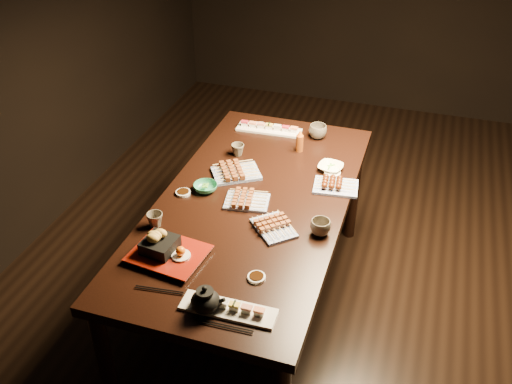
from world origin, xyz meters
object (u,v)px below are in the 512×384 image
(sushi_platter_near, at_px, (228,306))
(teacup_far_left, at_px, (238,150))
(yakitori_plate_left, at_px, (236,170))
(edamame_bowl_green, at_px, (206,187))
(tempura_tray, at_px, (168,247))
(teapot, at_px, (205,299))
(edamame_bowl_cream, at_px, (330,167))
(teacup_far_right, at_px, (318,131))
(dining_table, at_px, (253,259))
(sushi_platter_far, at_px, (269,127))
(yakitori_plate_center, at_px, (247,198))
(teacup_mid_right, at_px, (320,227))
(teacup_near_left, at_px, (155,220))
(yakitori_plate_right, at_px, (274,225))
(condiment_bottle, at_px, (300,141))

(sushi_platter_near, height_order, teacup_far_left, teacup_far_left)
(yakitori_plate_left, height_order, edamame_bowl_green, yakitori_plate_left)
(tempura_tray, height_order, teapot, same)
(sushi_platter_near, relative_size, edamame_bowl_green, 3.13)
(edamame_bowl_cream, distance_m, teapot, 1.17)
(teacup_far_right, bearing_deg, sushi_platter_near, -90.76)
(dining_table, height_order, yakitori_plate_left, yakitori_plate_left)
(sushi_platter_far, height_order, yakitori_plate_center, yakitori_plate_center)
(yakitori_plate_left, height_order, teapot, teapot)
(dining_table, xyz_separation_m, edamame_bowl_green, (-0.25, 0.01, 0.39))
(yakitori_plate_center, height_order, teacup_mid_right, teacup_mid_right)
(yakitori_plate_left, bearing_deg, dining_table, -84.20)
(sushi_platter_far, xyz_separation_m, tempura_tray, (-0.08, -1.23, 0.03))
(sushi_platter_near, distance_m, teapot, 0.09)
(dining_table, relative_size, teapot, 13.34)
(edamame_bowl_green, height_order, teacup_far_right, teacup_far_right)
(tempura_tray, distance_m, teacup_mid_right, 0.68)
(dining_table, distance_m, teacup_mid_right, 0.57)
(teacup_near_left, height_order, teacup_mid_right, teacup_mid_right)
(tempura_tray, xyz_separation_m, teacup_far_right, (0.37, 1.24, -0.02))
(dining_table, height_order, teacup_far_left, teacup_far_left)
(edamame_bowl_green, xyz_separation_m, edamame_bowl_cream, (0.56, 0.39, -0.00))
(yakitori_plate_right, distance_m, edamame_bowl_green, 0.46)
(sushi_platter_far, relative_size, yakitori_plate_left, 1.60)
(yakitori_plate_center, bearing_deg, dining_table, 38.66)
(teacup_far_right, xyz_separation_m, condiment_bottle, (-0.06, -0.18, 0.02))
(dining_table, height_order, teapot, teapot)
(yakitori_plate_right, xyz_separation_m, teacup_far_right, (-0.00, 0.91, 0.01))
(sushi_platter_near, bearing_deg, edamame_bowl_green, 116.97)
(tempura_tray, bearing_deg, teapot, -34.84)
(dining_table, distance_m, teacup_far_right, 0.85)
(dining_table, relative_size, tempura_tray, 5.82)
(teacup_near_left, bearing_deg, teacup_far_left, 78.62)
(dining_table, xyz_separation_m, sushi_platter_far, (-0.14, 0.72, 0.40))
(teacup_mid_right, bearing_deg, yakitori_plate_left, 146.26)
(sushi_platter_near, xyz_separation_m, teapot, (-0.08, -0.02, 0.03))
(teapot, bearing_deg, edamame_bowl_green, 101.11)
(yakitori_plate_right, relative_size, tempura_tray, 0.67)
(sushi_platter_near, relative_size, tempura_tray, 1.21)
(teacup_near_left, relative_size, teacup_far_left, 1.05)
(dining_table, distance_m, condiment_bottle, 0.71)
(edamame_bowl_cream, bearing_deg, yakitori_plate_center, -127.57)
(sushi_platter_near, relative_size, sushi_platter_far, 0.97)
(yakitori_plate_right, bearing_deg, dining_table, 178.18)
(sushi_platter_far, distance_m, teapot, 1.48)
(teacup_far_left, height_order, condiment_bottle, condiment_bottle)
(edamame_bowl_cream, height_order, teacup_near_left, teacup_near_left)
(edamame_bowl_green, xyz_separation_m, teacup_mid_right, (0.62, -0.16, 0.02))
(teacup_near_left, relative_size, teacup_mid_right, 0.81)
(condiment_bottle, bearing_deg, sushi_platter_near, -88.01)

